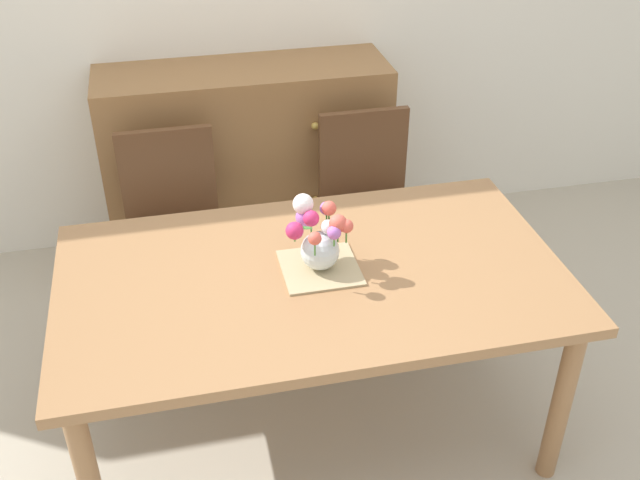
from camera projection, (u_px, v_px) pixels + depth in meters
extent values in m
plane|color=#B7AD99|center=(313.00, 423.00, 3.00)|extent=(12.00, 12.00, 0.00)
cube|color=#9E7047|center=(312.00, 277.00, 2.60)|extent=(1.75, 1.01, 0.04)
cylinder|color=#9E7047|center=(561.00, 403.00, 2.60)|extent=(0.07, 0.07, 0.70)
cylinder|color=#9E7047|center=(97.00, 317.00, 3.00)|extent=(0.07, 0.07, 0.70)
cylinder|color=#9E7047|center=(468.00, 266.00, 3.30)|extent=(0.07, 0.07, 0.70)
cube|color=brown|center=(176.00, 239.00, 3.28)|extent=(0.42, 0.42, 0.04)
cylinder|color=brown|center=(225.00, 301.00, 3.30)|extent=(0.04, 0.04, 0.44)
cylinder|color=brown|center=(142.00, 312.00, 3.23)|extent=(0.04, 0.04, 0.44)
cylinder|color=brown|center=(216.00, 256.00, 3.59)|extent=(0.04, 0.04, 0.44)
cylinder|color=brown|center=(140.00, 265.00, 3.53)|extent=(0.04, 0.04, 0.44)
cube|color=brown|center=(168.00, 173.00, 3.32)|extent=(0.42, 0.04, 0.42)
cube|color=brown|center=(373.00, 215.00, 3.45)|extent=(0.42, 0.42, 0.04)
cylinder|color=brown|center=(419.00, 274.00, 3.47)|extent=(0.04, 0.04, 0.44)
cylinder|color=brown|center=(343.00, 285.00, 3.40)|extent=(0.04, 0.04, 0.44)
cylinder|color=brown|center=(395.00, 234.00, 3.76)|extent=(0.04, 0.04, 0.44)
cylinder|color=brown|center=(326.00, 242.00, 3.69)|extent=(0.04, 0.04, 0.44)
cube|color=brown|center=(363.00, 153.00, 3.48)|extent=(0.42, 0.04, 0.42)
cube|color=olive|center=(248.00, 163.00, 3.80)|extent=(1.40, 0.44, 1.00)
sphere|color=#B7933D|center=(186.00, 138.00, 3.40)|extent=(0.04, 0.04, 0.04)
sphere|color=#B7933D|center=(315.00, 126.00, 3.51)|extent=(0.04, 0.04, 0.04)
sphere|color=#B7933D|center=(194.00, 213.00, 3.62)|extent=(0.04, 0.04, 0.04)
sphere|color=#B7933D|center=(315.00, 200.00, 3.73)|extent=(0.04, 0.04, 0.04)
cube|color=tan|center=(320.00, 268.00, 2.61)|extent=(0.27, 0.27, 0.01)
sphere|color=silver|center=(320.00, 251.00, 2.57)|extent=(0.14, 0.14, 0.14)
sphere|color=white|center=(303.00, 204.00, 2.56)|extent=(0.07, 0.07, 0.07)
cylinder|color=#478438|center=(303.00, 215.00, 2.58)|extent=(0.01, 0.01, 0.09)
sphere|color=#E55B4C|center=(315.00, 238.00, 2.42)|extent=(0.05, 0.05, 0.05)
cylinder|color=#478438|center=(315.00, 247.00, 2.44)|extent=(0.01, 0.01, 0.07)
sphere|color=#D12D66|center=(311.00, 218.00, 2.54)|extent=(0.06, 0.06, 0.06)
cylinder|color=#478438|center=(311.00, 226.00, 2.55)|extent=(0.01, 0.01, 0.06)
sphere|color=#E55B4C|center=(329.00, 208.00, 2.57)|extent=(0.05, 0.05, 0.05)
cylinder|color=#478438|center=(329.00, 217.00, 2.59)|extent=(0.01, 0.01, 0.07)
sphere|color=#B266C6|center=(334.00, 233.00, 2.48)|extent=(0.05, 0.05, 0.05)
cylinder|color=#478438|center=(334.00, 239.00, 2.49)|extent=(0.01, 0.01, 0.05)
sphere|color=#B266C6|center=(327.00, 208.00, 2.59)|extent=(0.05, 0.05, 0.05)
cylinder|color=#478438|center=(326.00, 216.00, 2.60)|extent=(0.01, 0.01, 0.06)
sphere|color=#E55B4C|center=(338.00, 223.00, 2.49)|extent=(0.06, 0.06, 0.06)
cylinder|color=#478438|center=(338.00, 233.00, 2.51)|extent=(0.01, 0.01, 0.07)
sphere|color=white|center=(328.00, 227.00, 2.53)|extent=(0.05, 0.05, 0.05)
cylinder|color=#478438|center=(328.00, 232.00, 2.54)|extent=(0.01, 0.01, 0.04)
sphere|color=#B266C6|center=(306.00, 217.00, 2.58)|extent=(0.07, 0.07, 0.07)
cylinder|color=#478438|center=(306.00, 222.00, 2.59)|extent=(0.01, 0.01, 0.04)
sphere|color=#D12D66|center=(295.00, 231.00, 2.51)|extent=(0.06, 0.06, 0.06)
cylinder|color=#478438|center=(295.00, 236.00, 2.52)|extent=(0.01, 0.01, 0.04)
sphere|color=#E55B4C|center=(347.00, 226.00, 2.49)|extent=(0.05, 0.05, 0.05)
cylinder|color=#478438|center=(346.00, 234.00, 2.50)|extent=(0.01, 0.01, 0.07)
ellipsoid|color=#478438|center=(302.00, 228.00, 2.51)|extent=(0.07, 0.03, 0.01)
ellipsoid|color=#478438|center=(327.00, 225.00, 2.59)|extent=(0.06, 0.07, 0.03)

